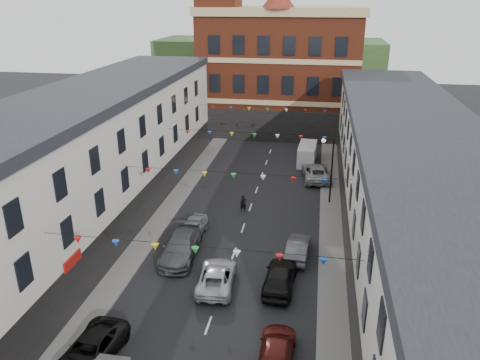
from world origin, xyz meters
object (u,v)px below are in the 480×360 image
Objects in this scene: car_right_d at (280,277)px; white_van at (307,154)px; street_lamp at (329,162)px; car_right_c at (277,350)px; car_left_d at (181,247)px; car_left_c at (90,351)px; pedestrian at (243,203)px; car_right_f at (316,172)px; car_left_e at (192,228)px; moving_car at (217,276)px; car_right_e at (298,248)px.

white_van reaches higher than car_right_d.
car_right_c is (-2.52, -20.07, -3.26)m from street_lamp.
car_left_d reaches higher than car_right_c.
car_left_d is at bearing -107.55° from white_van.
car_left_c is 19.30m from pedestrian.
white_van is 14.45m from pedestrian.
car_left_c is 0.87× the size of car_left_d.
car_right_f is at bearing 59.05° from car_left_d.
car_left_e is 0.84× the size of moving_car.
moving_car is (-6.91, -14.10, -3.24)m from street_lamp.
car_left_d is at bearing 14.02° from car_right_e.
car_left_e is at bearing -142.00° from street_lamp.
moving_car is (4.81, 7.58, -0.01)m from car_left_c.
car_right_d reaches higher than moving_car.
car_right_c is at bearing 96.33° from car_right_d.
pedestrian is at bearing 81.44° from car_left_c.
car_left_d reaches higher than car_left_c.
car_left_d is 1.16× the size of moving_car.
car_right_c is at bearing -97.16° from street_lamp.
white_van is at bearing -84.60° from car_right_f.
street_lamp is 20.49m from car_right_c.
car_right_d is 0.85× the size of car_right_f.
moving_car is at bearing -98.24° from white_van.
moving_car is at bearing -116.11° from street_lamp.
car_left_e is 0.86× the size of white_van.
car_left_c is 1.02× the size of white_van.
car_right_e reaches higher than car_right_c.
car_right_e is at bearing -69.05° from pedestrian.
pedestrian is at bearing 62.62° from car_left_e.
white_van is (-0.13, 20.29, 0.35)m from car_right_e.
pedestrian is (-5.01, 6.70, 0.07)m from car_right_e.
car_right_c is 30.71m from white_van.
car_left_d is 4.42m from moving_car.
car_left_c is 15.45m from car_right_e.
car_right_f is 20.71m from moving_car.
car_left_c reaches higher than car_right_c.
moving_car is 25.20m from white_van.
moving_car reaches higher than car_right_c.
street_lamp reaches higher than car_left_e.
car_left_e is at bearing -35.95° from car_right_d.
white_van reaches higher than car_left_d.
car_right_d reaches higher than car_right_c.
car_left_d reaches higher than car_left_e.
car_right_e is at bearing -101.79° from street_lamp.
moving_car is 3.15× the size of pedestrian.
car_left_d is 3.16m from car_left_e.
car_right_d is at bearing -85.82° from car_right_c.
car_left_d is 1.33× the size of car_right_e.
street_lamp is 1.28× the size of car_right_d.
moving_car is (3.25, -6.16, -0.02)m from car_left_e.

